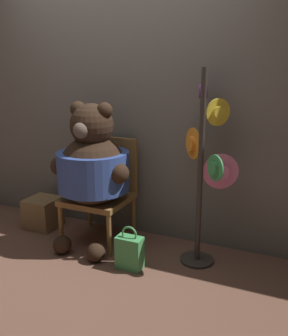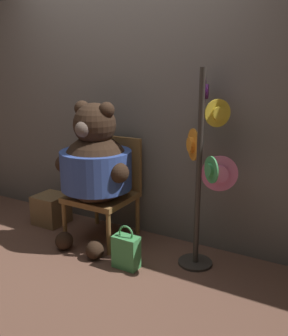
{
  "view_description": "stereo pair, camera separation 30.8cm",
  "coord_description": "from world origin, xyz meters",
  "px_view_note": "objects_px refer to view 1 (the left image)",
  "views": [
    {
      "loc": [
        1.62,
        -2.44,
        1.57
      ],
      "look_at": [
        0.41,
        0.27,
        0.76
      ],
      "focal_mm": 40.0,
      "sensor_mm": 36.0,
      "label": 1
    },
    {
      "loc": [
        1.9,
        -2.3,
        1.57
      ],
      "look_at": [
        0.41,
        0.27,
        0.76
      ],
      "focal_mm": 40.0,
      "sensor_mm": 36.0,
      "label": 2
    }
  ],
  "objects_px": {
    "teddy_bear": "(93,166)",
    "hat_display_rack": "(205,163)",
    "chair": "(103,187)",
    "handbag_on_ground": "(130,252)"
  },
  "relations": [
    {
      "from": "teddy_bear",
      "to": "hat_display_rack",
      "type": "distance_m",
      "value": 0.97
    },
    {
      "from": "chair",
      "to": "hat_display_rack",
      "type": "height_order",
      "value": "hat_display_rack"
    },
    {
      "from": "handbag_on_ground",
      "to": "hat_display_rack",
      "type": "bearing_deg",
      "value": 38.09
    },
    {
      "from": "chair",
      "to": "handbag_on_ground",
      "type": "height_order",
      "value": "chair"
    },
    {
      "from": "chair",
      "to": "teddy_bear",
      "type": "relative_size",
      "value": 0.73
    },
    {
      "from": "teddy_bear",
      "to": "handbag_on_ground",
      "type": "relative_size",
      "value": 3.55
    },
    {
      "from": "chair",
      "to": "handbag_on_ground",
      "type": "xyz_separation_m",
      "value": [
        0.49,
        -0.44,
        -0.35
      ]
    },
    {
      "from": "teddy_bear",
      "to": "handbag_on_ground",
      "type": "xyz_separation_m",
      "value": [
        0.47,
        -0.25,
        -0.6
      ]
    },
    {
      "from": "chair",
      "to": "teddy_bear",
      "type": "distance_m",
      "value": 0.31
    },
    {
      "from": "teddy_bear",
      "to": "hat_display_rack",
      "type": "height_order",
      "value": "hat_display_rack"
    }
  ]
}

